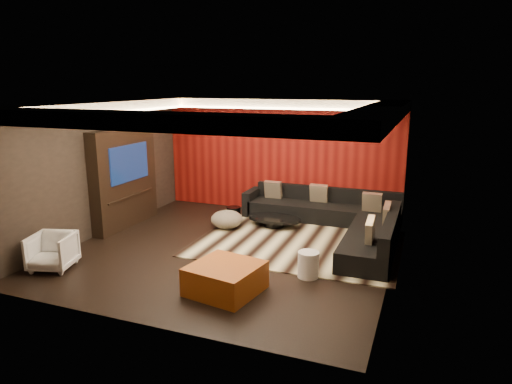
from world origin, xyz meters
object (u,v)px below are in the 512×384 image
at_px(coffee_table, 274,221).
at_px(white_side_table, 308,265).
at_px(orange_ottoman, 225,278).
at_px(sectional_sofa, 339,220).
at_px(armchair, 52,252).
at_px(drum_stool, 234,215).

bearing_deg(coffee_table, white_side_table, -59.22).
bearing_deg(white_side_table, orange_ottoman, -136.63).
height_order(white_side_table, orange_ottoman, same).
bearing_deg(sectional_sofa, orange_ottoman, -106.54).
bearing_deg(armchair, coffee_table, 36.33).
relative_size(white_side_table, sectional_sofa, 0.12).
distance_m(coffee_table, armchair, 4.61).
relative_size(coffee_table, white_side_table, 2.84).
distance_m(armchair, sectional_sofa, 5.70).
height_order(orange_ottoman, sectional_sofa, sectional_sofa).
xyz_separation_m(white_side_table, sectional_sofa, (0.00, 2.56, 0.04)).
bearing_deg(drum_stool, coffee_table, 7.10).
xyz_separation_m(coffee_table, sectional_sofa, (1.42, 0.17, 0.14)).
distance_m(drum_stool, white_side_table, 3.28).
distance_m(coffee_table, white_side_table, 2.78).
height_order(white_side_table, armchair, armchair).
relative_size(white_side_table, orange_ottoman, 0.44).
height_order(drum_stool, sectional_sofa, sectional_sofa).
relative_size(orange_ottoman, armchair, 1.42).
bearing_deg(orange_ottoman, sectional_sofa, 73.46).
distance_m(coffee_table, sectional_sofa, 1.44).
bearing_deg(drum_stool, white_side_table, -43.90).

